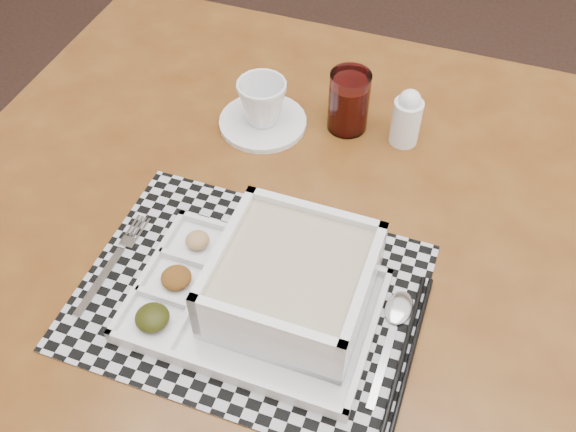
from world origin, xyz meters
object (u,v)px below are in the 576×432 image
object	(u,v)px
cup	(262,102)
creamer_bottle	(407,118)
dining_table	(277,271)
juice_glass	(349,103)
serving_tray	(282,288)

from	to	relation	value
cup	creamer_bottle	xyz separation A→B (m)	(0.23, 0.06, 0.00)
dining_table	juice_glass	xyz separation A→B (m)	(0.01, 0.27, 0.14)
dining_table	cup	xyz separation A→B (m)	(-0.13, 0.22, 0.13)
serving_tray	cup	xyz separation A→B (m)	(-0.18, 0.32, 0.01)
serving_tray	creamer_bottle	world-z (taller)	creamer_bottle
juice_glass	creamer_bottle	world-z (taller)	juice_glass
dining_table	creamer_bottle	distance (m)	0.33
juice_glass	dining_table	bearing A→B (deg)	-91.53
serving_tray	creamer_bottle	distance (m)	0.38
dining_table	juice_glass	distance (m)	0.30
dining_table	creamer_bottle	xyz separation A→B (m)	(0.11, 0.28, 0.13)
cup	creamer_bottle	size ratio (longest dim) A/B	0.81
juice_glass	cup	bearing A→B (deg)	-157.70
serving_tray	cup	world-z (taller)	serving_tray
dining_table	creamer_bottle	bearing A→B (deg)	69.01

